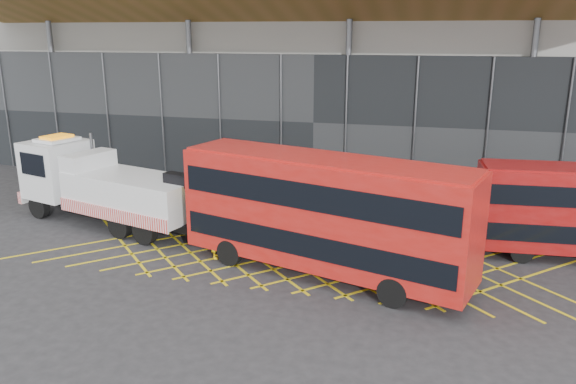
# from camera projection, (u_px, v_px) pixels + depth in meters

# --- Properties ---
(ground_plane) EXTENTS (120.00, 120.00, 0.00)m
(ground_plane) POSITION_uv_depth(u_px,v_px,m) (215.00, 248.00, 25.02)
(ground_plane) COLOR #252527
(road_markings) EXTENTS (24.76, 7.16, 0.01)m
(road_markings) POSITION_uv_depth(u_px,v_px,m) (302.00, 257.00, 24.04)
(road_markings) COLOR yellow
(road_markings) RESTS_ON ground_plane
(construction_building) EXTENTS (55.00, 23.97, 18.00)m
(construction_building) POSITION_uv_depth(u_px,v_px,m) (335.00, 37.00, 39.20)
(construction_building) COLOR #989893
(construction_building) RESTS_ON ground_plane
(recovery_truck) EXTENTS (12.15, 5.62, 4.25)m
(recovery_truck) POSITION_uv_depth(u_px,v_px,m) (103.00, 185.00, 27.78)
(recovery_truck) COLOR black
(recovery_truck) RESTS_ON ground_plane
(bus_towed) EXTENTS (11.92, 5.88, 4.75)m
(bus_towed) POSITION_uv_depth(u_px,v_px,m) (324.00, 211.00, 21.62)
(bus_towed) COLOR #AD140F
(bus_towed) RESTS_ON ground_plane
(worker) EXTENTS (0.66, 0.77, 1.79)m
(worker) POSITION_uv_depth(u_px,v_px,m) (215.00, 238.00, 23.71)
(worker) COLOR yellow
(worker) RESTS_ON ground_plane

